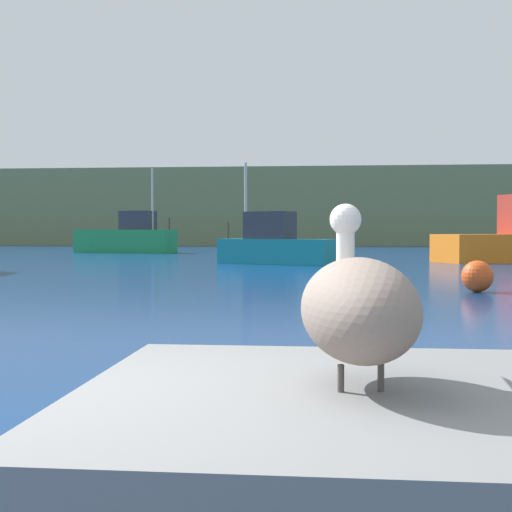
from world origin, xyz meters
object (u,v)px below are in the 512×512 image
(pelican, at_px, (358,307))
(fishing_boat_green, at_px, (127,238))
(fishing_boat_teal, at_px, (274,245))
(mooring_buoy, at_px, (477,276))

(pelican, bearing_deg, fishing_boat_green, 8.02)
(fishing_boat_teal, bearing_deg, mooring_buoy, 137.97)
(pelican, xyz_separation_m, mooring_buoy, (3.14, 13.57, -0.68))
(fishing_boat_teal, relative_size, fishing_boat_green, 0.78)
(fishing_boat_green, bearing_deg, fishing_boat_teal, -43.06)
(fishing_boat_teal, distance_m, mooring_buoy, 14.36)
(pelican, relative_size, fishing_boat_green, 0.21)
(pelican, relative_size, mooring_buoy, 1.91)
(fishing_boat_green, xyz_separation_m, mooring_buoy, (15.75, -27.84, -0.57))
(pelican, height_order, mooring_buoy, pelican)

